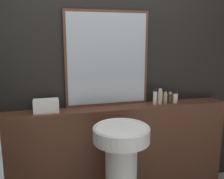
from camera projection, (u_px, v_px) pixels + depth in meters
name	position (u px, v px, depth m)	size (l,w,h in m)	color
wall_back	(106.00, 76.00, 2.48)	(8.00, 0.06, 2.50)	black
vanity_counter	(110.00, 154.00, 2.50)	(2.44, 0.22, 0.97)	#512D1E
pedestal_sink	(121.00, 167.00, 2.10)	(0.47, 0.47, 0.92)	white
mirror	(107.00, 59.00, 2.40)	(0.82, 0.03, 0.91)	#563323
towel_stack	(46.00, 106.00, 2.24)	(0.22, 0.13, 0.12)	white
shampoo_bottle	(155.00, 97.00, 2.51)	(0.04, 0.04, 0.16)	white
conditioner_bottle	(160.00, 97.00, 2.52)	(0.05, 0.05, 0.16)	#C6B284
lotion_bottle	(165.00, 98.00, 2.54)	(0.04, 0.04, 0.12)	gray
body_wash_bottle	(170.00, 98.00, 2.55)	(0.04, 0.04, 0.12)	#4C3823
hand_soap_bottle	(175.00, 98.00, 2.57)	(0.05, 0.05, 0.12)	white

